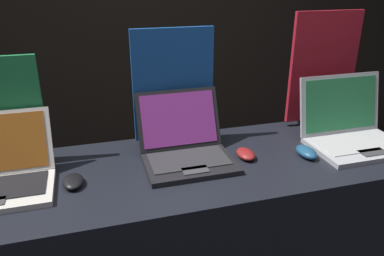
{
  "coord_description": "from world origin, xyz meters",
  "views": [
    {
      "loc": [
        -0.35,
        -0.92,
        1.62
      ],
      "look_at": [
        0.0,
        0.3,
        1.09
      ],
      "focal_mm": 35.0,
      "sensor_mm": 36.0,
      "label": 1
    }
  ],
  "objects_px": {
    "mouse_front": "(73,181)",
    "promo_stand_middle": "(174,90)",
    "laptop_middle": "(185,146)",
    "mouse_middle": "(246,154)",
    "laptop_back": "(352,129)",
    "promo_stand_back": "(323,72)",
    "mouse_back": "(306,152)"
  },
  "relations": [
    {
      "from": "mouse_front",
      "to": "promo_stand_middle",
      "type": "xyz_separation_m",
      "value": [
        0.42,
        0.26,
        0.22
      ]
    },
    {
      "from": "laptop_middle",
      "to": "mouse_middle",
      "type": "xyz_separation_m",
      "value": [
        0.23,
        -0.06,
        -0.04
      ]
    },
    {
      "from": "laptop_back",
      "to": "promo_stand_back",
      "type": "relative_size",
      "value": 0.74
    },
    {
      "from": "laptop_middle",
      "to": "laptop_back",
      "type": "distance_m",
      "value": 0.72
    },
    {
      "from": "mouse_middle",
      "to": "promo_stand_middle",
      "type": "height_order",
      "value": "promo_stand_middle"
    },
    {
      "from": "laptop_middle",
      "to": "mouse_front",
      "type": "bearing_deg",
      "value": -168.82
    },
    {
      "from": "laptop_back",
      "to": "mouse_back",
      "type": "distance_m",
      "value": 0.26
    },
    {
      "from": "promo_stand_middle",
      "to": "mouse_front",
      "type": "bearing_deg",
      "value": -148.09
    },
    {
      "from": "mouse_front",
      "to": "mouse_back",
      "type": "xyz_separation_m",
      "value": [
        0.89,
        -0.03,
        0.0
      ]
    },
    {
      "from": "promo_stand_back",
      "to": "laptop_back",
      "type": "bearing_deg",
      "value": -90.0
    },
    {
      "from": "promo_stand_middle",
      "to": "mouse_back",
      "type": "distance_m",
      "value": 0.59
    },
    {
      "from": "laptop_middle",
      "to": "mouse_middle",
      "type": "distance_m",
      "value": 0.24
    },
    {
      "from": "mouse_middle",
      "to": "laptop_back",
      "type": "relative_size",
      "value": 0.27
    },
    {
      "from": "laptop_back",
      "to": "promo_stand_middle",
      "type": "bearing_deg",
      "value": 161.82
    },
    {
      "from": "mouse_back",
      "to": "mouse_middle",
      "type": "bearing_deg",
      "value": 166.66
    },
    {
      "from": "laptop_middle",
      "to": "promo_stand_middle",
      "type": "xyz_separation_m",
      "value": [
        0.0,
        0.18,
        0.17
      ]
    },
    {
      "from": "promo_stand_back",
      "to": "mouse_middle",
      "type": "bearing_deg",
      "value": -152.43
    },
    {
      "from": "mouse_front",
      "to": "laptop_back",
      "type": "bearing_deg",
      "value": 1.44
    },
    {
      "from": "laptop_middle",
      "to": "mouse_back",
      "type": "distance_m",
      "value": 0.48
    },
    {
      "from": "mouse_front",
      "to": "promo_stand_middle",
      "type": "height_order",
      "value": "promo_stand_middle"
    },
    {
      "from": "mouse_front",
      "to": "mouse_middle",
      "type": "bearing_deg",
      "value": 2.27
    },
    {
      "from": "laptop_back",
      "to": "promo_stand_back",
      "type": "bearing_deg",
      "value": 90.0
    },
    {
      "from": "promo_stand_middle",
      "to": "laptop_back",
      "type": "bearing_deg",
      "value": -18.18
    },
    {
      "from": "mouse_back",
      "to": "mouse_front",
      "type": "bearing_deg",
      "value": 178.06
    },
    {
      "from": "laptop_middle",
      "to": "mouse_back",
      "type": "xyz_separation_m",
      "value": [
        0.47,
        -0.11,
        -0.04
      ]
    },
    {
      "from": "mouse_middle",
      "to": "promo_stand_back",
      "type": "height_order",
      "value": "promo_stand_back"
    },
    {
      "from": "mouse_front",
      "to": "laptop_middle",
      "type": "bearing_deg",
      "value": 11.18
    },
    {
      "from": "laptop_middle",
      "to": "promo_stand_middle",
      "type": "relative_size",
      "value": 0.71
    },
    {
      "from": "mouse_front",
      "to": "promo_stand_back",
      "type": "xyz_separation_m",
      "value": [
        1.14,
        0.28,
        0.24
      ]
    },
    {
      "from": "promo_stand_middle",
      "to": "mouse_back",
      "type": "bearing_deg",
      "value": -32.15
    },
    {
      "from": "promo_stand_middle",
      "to": "mouse_back",
      "type": "relative_size",
      "value": 4.18
    },
    {
      "from": "laptop_middle",
      "to": "promo_stand_back",
      "type": "height_order",
      "value": "promo_stand_back"
    }
  ]
}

